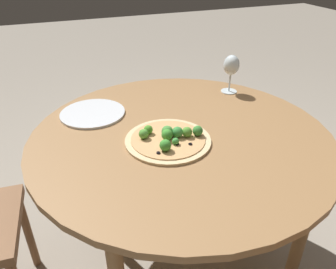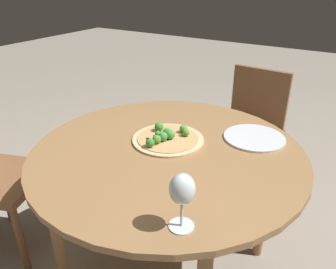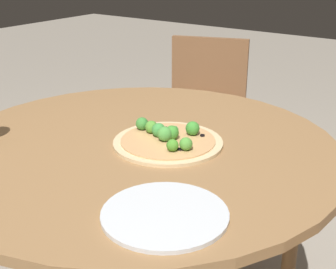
{
  "view_description": "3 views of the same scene",
  "coord_description": "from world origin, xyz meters",
  "views": [
    {
      "loc": [
        -1.01,
        0.45,
        1.38
      ],
      "look_at": [
        -0.04,
        0.07,
        0.76
      ],
      "focal_mm": 35.0,
      "sensor_mm": 36.0,
      "label": 1
    },
    {
      "loc": [
        0.65,
        -1.04,
        1.42
      ],
      "look_at": [
        -0.04,
        0.07,
        0.76
      ],
      "focal_mm": 35.0,
      "sensor_mm": 36.0,
      "label": 2
    },
    {
      "loc": [
        0.98,
        0.8,
        1.27
      ],
      "look_at": [
        -0.04,
        0.07,
        0.76
      ],
      "focal_mm": 50.0,
      "sensor_mm": 36.0,
      "label": 3
    }
  ],
  "objects": [
    {
      "name": "wine_glass",
      "position": [
        0.28,
        -0.38,
        0.86
      ],
      "size": [
        0.08,
        0.08,
        0.18
      ],
      "color": "silver",
      "rests_on": "dining_table"
    },
    {
      "name": "ground_plane",
      "position": [
        0.0,
        0.0,
        0.0
      ],
      "size": [
        12.0,
        12.0,
        0.0
      ],
      "primitive_type": "plane",
      "color": "gray"
    },
    {
      "name": "plate_near",
      "position": [
        0.28,
        0.29,
        0.73
      ],
      "size": [
        0.28,
        0.28,
        0.01
      ],
      "color": "silver",
      "rests_on": "dining_table"
    },
    {
      "name": "pizza",
      "position": [
        -0.04,
        0.07,
        0.74
      ],
      "size": [
        0.32,
        0.32,
        0.06
      ],
      "color": "#DBBC89",
      "rests_on": "dining_table"
    },
    {
      "name": "dining_table",
      "position": [
        0.0,
        0.0,
        0.66
      ],
      "size": [
        1.17,
        1.17,
        0.73
      ],
      "color": "olive",
      "rests_on": "ground_plane"
    }
  ]
}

